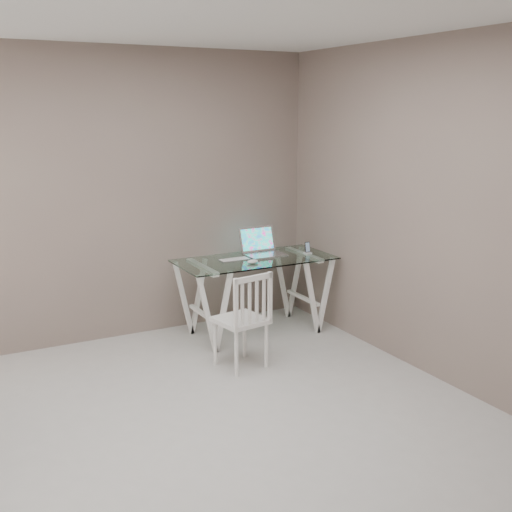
{
  "coord_description": "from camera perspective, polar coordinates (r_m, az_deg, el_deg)",
  "views": [
    {
      "loc": [
        -1.6,
        -3.54,
        2.14
      ],
      "look_at": [
        1.05,
        1.4,
        0.85
      ],
      "focal_mm": 45.0,
      "sensor_mm": 36.0,
      "label": 1
    }
  ],
  "objects": [
    {
      "name": "mouse",
      "position": [
        5.92,
        -0.29,
        -0.49
      ],
      "size": [
        0.11,
        0.07,
        0.04
      ],
      "primitive_type": "ellipsoid",
      "color": "white",
      "rests_on": "desk"
    },
    {
      "name": "phone_dock",
      "position": [
        6.34,
        4.61,
        0.5
      ],
      "size": [
        0.06,
        0.06,
        0.12
      ],
      "color": "white",
      "rests_on": "desk"
    },
    {
      "name": "desk",
      "position": [
        6.2,
        -0.09,
        -3.51
      ],
      "size": [
        1.5,
        0.7,
        0.75
      ],
      "color": "silver",
      "rests_on": "ground"
    },
    {
      "name": "chair",
      "position": [
        5.34,
        -0.95,
        -5.38
      ],
      "size": [
        0.44,
        0.44,
        0.84
      ],
      "rotation": [
        0.0,
        0.0,
        0.16
      ],
      "color": "white",
      "rests_on": "ground"
    },
    {
      "name": "room",
      "position": [
        3.9,
        -4.85,
        6.65
      ],
      "size": [
        4.5,
        4.52,
        2.71
      ],
      "color": "#ADAAA6",
      "rests_on": "ground"
    },
    {
      "name": "laptop",
      "position": [
        6.28,
        0.51,
        0.7
      ],
      "size": [
        0.37,
        0.34,
        0.26
      ],
      "color": "#BABABF",
      "rests_on": "desk"
    },
    {
      "name": "keyboard",
      "position": [
        6.06,
        -1.94,
        -0.32
      ],
      "size": [
        0.29,
        0.12,
        0.01
      ],
      "primitive_type": "cube",
      "color": "silver",
      "rests_on": "desk"
    }
  ]
}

